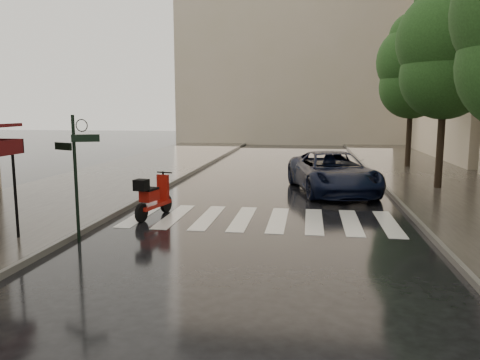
# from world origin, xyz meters

# --- Properties ---
(ground) EXTENTS (120.00, 120.00, 0.00)m
(ground) POSITION_xyz_m (0.00, 0.00, 0.00)
(ground) COLOR black
(ground) RESTS_ON ground
(sidewalk_near) EXTENTS (6.00, 60.00, 0.12)m
(sidewalk_near) POSITION_xyz_m (-4.50, 12.00, 0.06)
(sidewalk_near) COLOR #38332D
(sidewalk_near) RESTS_ON ground
(sidewalk_far) EXTENTS (5.50, 60.00, 0.12)m
(sidewalk_far) POSITION_xyz_m (10.25, 12.00, 0.06)
(sidewalk_far) COLOR #38332D
(sidewalk_far) RESTS_ON ground
(curb_near) EXTENTS (0.12, 60.00, 0.16)m
(curb_near) POSITION_xyz_m (-1.45, 12.00, 0.07)
(curb_near) COLOR #595651
(curb_near) RESTS_ON ground
(curb_far) EXTENTS (0.12, 60.00, 0.16)m
(curb_far) POSITION_xyz_m (7.45, 12.00, 0.07)
(curb_far) COLOR #595651
(curb_far) RESTS_ON ground
(crosswalk) EXTENTS (7.85, 3.20, 0.01)m
(crosswalk) POSITION_xyz_m (2.98, 6.00, 0.01)
(crosswalk) COLOR silver
(crosswalk) RESTS_ON ground
(signpost) EXTENTS (1.17, 0.29, 3.10)m
(signpost) POSITION_xyz_m (-1.19, 3.00, 1.83)
(signpost) COLOR black
(signpost) RESTS_ON ground
(backdrop_building) EXTENTS (22.00, 6.00, 20.00)m
(backdrop_building) POSITION_xyz_m (3.00, 38.00, 10.00)
(backdrop_building) COLOR #BBAD8F
(backdrop_building) RESTS_ON ground
(tree_mid) EXTENTS (3.80, 3.80, 8.34)m
(tree_mid) POSITION_xyz_m (9.50, 12.00, 5.59)
(tree_mid) COLOR black
(tree_mid) RESTS_ON sidewalk_far
(tree_far) EXTENTS (3.80, 3.80, 8.16)m
(tree_far) POSITION_xyz_m (9.70, 19.00, 5.46)
(tree_far) COLOR black
(tree_far) RESTS_ON sidewalk_far
(scooter) EXTENTS (0.76, 1.95, 1.30)m
(scooter) POSITION_xyz_m (-0.24, 5.78, 0.60)
(scooter) COLOR black
(scooter) RESTS_ON ground
(parked_car) EXTENTS (3.86, 6.17, 1.59)m
(parked_car) POSITION_xyz_m (5.28, 10.92, 0.80)
(parked_car) COLOR black
(parked_car) RESTS_ON ground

